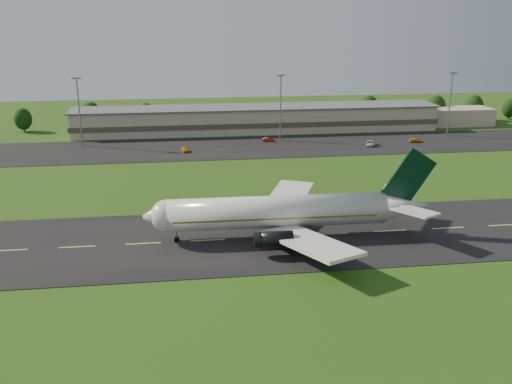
{
  "coord_description": "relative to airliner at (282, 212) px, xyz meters",
  "views": [
    {
      "loc": [
        -26.15,
        -92.14,
        37.37
      ],
      "look_at": [
        -12.45,
        8.0,
        6.0
      ],
      "focal_mm": 40.0,
      "sensor_mm": 36.0,
      "label": 1
    }
  ],
  "objects": [
    {
      "name": "tree_line",
      "position": [
        45.54,
        106.46,
        0.38
      ],
      "size": [
        198.2,
        9.93,
        10.3
      ],
      "color": "black",
      "rests_on": "ground"
    },
    {
      "name": "terminal",
      "position": [
        15.38,
        96.2,
        -0.67
      ],
      "size": [
        145.0,
        16.0,
        8.4
      ],
      "color": "#BBAE8F",
      "rests_on": "ground"
    },
    {
      "name": "apron",
      "position": [
        8.98,
        72.02,
        -4.61
      ],
      "size": [
        260.0,
        30.0,
        0.1
      ],
      "primitive_type": "cube",
      "color": "black",
      "rests_on": "ground"
    },
    {
      "name": "light_mast_centre",
      "position": [
        13.98,
        80.02,
        8.08
      ],
      "size": [
        2.4,
        1.2,
        20.35
      ],
      "color": "gray",
      "rests_on": "ground"
    },
    {
      "name": "service_vehicle_a",
      "position": [
        -15.77,
        68.13,
        -3.89
      ],
      "size": [
        2.18,
        4.14,
        1.34
      ],
      "primitive_type": "imported",
      "rotation": [
        0.0,
        0.0,
        0.15
      ],
      "color": "#CC8A0C",
      "rests_on": "apron"
    },
    {
      "name": "light_mast_east",
      "position": [
        68.98,
        80.02,
        8.08
      ],
      "size": [
        2.4,
        1.2,
        20.35
      ],
      "color": "gray",
      "rests_on": "ground"
    },
    {
      "name": "service_vehicle_b",
      "position": [
        10.04,
        78.77,
        -3.96
      ],
      "size": [
        3.8,
        1.78,
        1.2
      ],
      "primitive_type": "imported",
      "rotation": [
        0.0,
        0.0,
        1.43
      ],
      "color": "#952209",
      "rests_on": "apron"
    },
    {
      "name": "service_vehicle_c",
      "position": [
        39.57,
        68.78,
        -3.83
      ],
      "size": [
        4.26,
        5.76,
        1.46
      ],
      "primitive_type": "imported",
      "rotation": [
        0.0,
        0.0,
        -0.4
      ],
      "color": "beige",
      "rests_on": "apron"
    },
    {
      "name": "airliner",
      "position": [
        0.0,
        0.0,
        0.0
      ],
      "size": [
        51.26,
        42.18,
        15.57
      ],
      "rotation": [
        0.0,
        0.0,
        -0.02
      ],
      "color": "silver",
      "rests_on": "ground"
    },
    {
      "name": "light_mast_west",
      "position": [
        -46.02,
        80.02,
        8.08
      ],
      "size": [
        2.4,
        1.2,
        20.35
      ],
      "color": "gray",
      "rests_on": "ground"
    },
    {
      "name": "taxiway",
      "position": [
        8.98,
        0.02,
        -4.61
      ],
      "size": [
        220.0,
        30.0,
        0.1
      ],
      "primitive_type": "cube",
      "color": "black",
      "rests_on": "ground"
    },
    {
      "name": "service_vehicle_d",
      "position": [
        54.79,
        71.24,
        -3.96
      ],
      "size": [
        4.29,
        2.07,
        1.2
      ],
      "primitive_type": "imported",
      "rotation": [
        0.0,
        0.0,
        1.48
      ],
      "color": "#C7790B",
      "rests_on": "apron"
    },
    {
      "name": "ground",
      "position": [
        8.98,
        0.02,
        -4.66
      ],
      "size": [
        360.0,
        360.0,
        0.0
      ],
      "primitive_type": "plane",
      "color": "#284812",
      "rests_on": "ground"
    }
  ]
}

